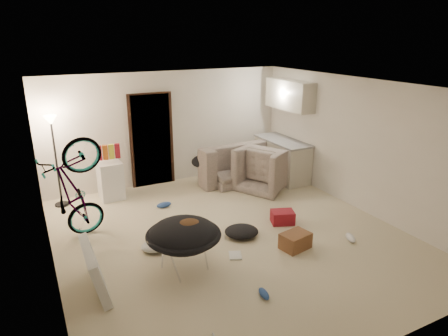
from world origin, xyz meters
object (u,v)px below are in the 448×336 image
saucer_chair (184,241)px  tv_box (95,270)px  drink_case_a (295,241)px  armchair (267,172)px  kitchen_counter (282,160)px  sofa (240,164)px  bicycle (76,213)px  juicer (193,226)px  drink_case_b (283,217)px  mini_fridge (111,181)px  floor_lamp (54,142)px

saucer_chair → tv_box: 1.24m
drink_case_a → armchair: bearing=56.0°
kitchen_counter → armchair: kitchen_counter is taller
kitchen_counter → sofa: (-0.86, 0.45, -0.11)m
tv_box → drink_case_a: (3.02, -0.29, -0.19)m
sofa → bicycle: (-3.87, -1.42, 0.14)m
armchair → juicer: size_ratio=4.92×
drink_case_b → mini_fridge: bearing=154.7°
armchair → drink_case_b: armchair is taller
armchair → mini_fridge: size_ratio=1.35×
kitchen_counter → tv_box: size_ratio=1.54×
kitchen_counter → saucer_chair: 4.35m
kitchen_counter → saucer_chair: kitchen_counter is taller
tv_box → drink_case_a: size_ratio=2.14×
tv_box → armchair: bearing=29.4°
mini_fridge → tv_box: mini_fridge is taller
tv_box → kitchen_counter: bearing=29.4°
bicycle → juicer: (1.81, -0.57, -0.38)m
floor_lamp → kitchen_counter: (4.83, -0.65, -0.87)m
kitchen_counter → floor_lamp: bearing=172.3°
mini_fridge → kitchen_counter: bearing=-10.6°
bicycle → kitchen_counter: bearing=-85.7°
kitchen_counter → sofa: size_ratio=0.66×
kitchen_counter → armchair: 0.71m
saucer_chair → juicer: bearing=61.4°
floor_lamp → juicer: bearing=-48.9°
floor_lamp → sofa: floor_lamp is taller
sofa → drink_case_b: 2.53m
armchair → mini_fridge: 3.36m
sofa → saucer_chair: (-2.63, -3.04, 0.12)m
kitchen_counter → mini_fridge: 3.90m
tv_box → saucer_chair: bearing=-0.9°
juicer → mini_fridge: bearing=114.3°
floor_lamp → sofa: size_ratio=0.80×
floor_lamp → kitchen_counter: 4.95m
armchair → drink_case_a: armchair is taller
sofa → mini_fridge: mini_fridge is taller
sofa → juicer: sofa is taller
floor_lamp → juicer: floor_lamp is taller
floor_lamp → saucer_chair: 3.61m
mini_fridge → armchair: bearing=-17.8°
saucer_chair → drink_case_a: (1.79, -0.25, -0.32)m
sofa → armchair: armchair is taller
drink_case_a → sofa: bearing=65.1°
drink_case_b → juicer: drink_case_b is taller
bicycle → drink_case_b: bearing=-114.6°
floor_lamp → mini_fridge: bearing=-5.9°
armchair → saucer_chair: size_ratio=0.98×
drink_case_a → floor_lamp: bearing=121.2°
drink_case_a → juicer: size_ratio=2.12×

